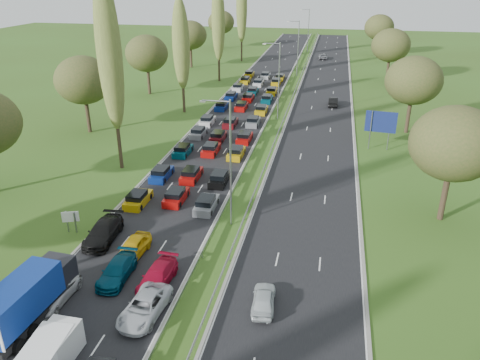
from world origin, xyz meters
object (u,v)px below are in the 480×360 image
Objects in this scene: direction_sign at (381,124)px; white_van_front at (49,355)px; blue_lorry at (29,298)px; info_sign at (71,219)px; near_car_3 at (103,232)px; near_car_2 at (53,294)px.

white_van_front is at bearing -116.79° from direction_sign.
info_sign is (-3.45, 11.29, -0.49)m from blue_lorry.
near_car_3 is at bearing 105.56° from white_van_front.
near_car_3 is 2.64× the size of info_sign.
info_sign is at bearing 110.99° from blue_lorry.
near_car_3 is at bearing -10.81° from info_sign.
info_sign reaches higher than near_car_2.
blue_lorry is at bearing -94.15° from near_car_3.
blue_lorry is 5.23m from white_van_front.
info_sign is at bearing 116.57° from white_van_front.
near_car_2 is 2.35m from blue_lorry.
near_car_3 is 10.68m from blue_lorry.
white_van_front is at bearing -41.17° from blue_lorry.
direction_sign is at bearing 61.17° from blue_lorry.
info_sign is (-7.10, 14.95, 0.32)m from white_van_front.
near_car_2 is 6.61m from white_van_front.
near_car_3 is 1.07× the size of direction_sign.
blue_lorry reaches higher than near_car_3.
near_car_2 is 0.58× the size of blue_lorry.
near_car_3 is 1.09× the size of white_van_front.
direction_sign is at bearing 44.23° from info_sign.
blue_lorry is (0.02, -10.63, 1.03)m from near_car_3.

